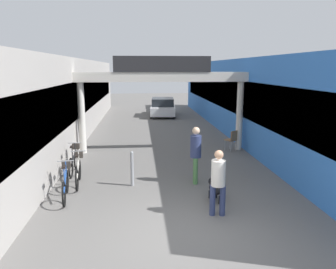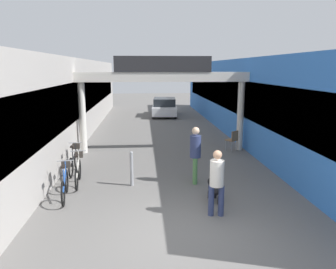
{
  "view_description": "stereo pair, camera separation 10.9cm",
  "coord_description": "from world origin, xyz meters",
  "px_view_note": "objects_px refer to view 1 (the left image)",
  "views": [
    {
      "loc": [
        -0.95,
        -6.46,
        3.53
      ],
      "look_at": [
        0.0,
        4.42,
        1.3
      ],
      "focal_mm": 35.0,
      "sensor_mm": 36.0,
      "label": 1
    },
    {
      "loc": [
        -0.84,
        -6.47,
        3.53
      ],
      "look_at": [
        0.0,
        4.42,
        1.3
      ],
      "focal_mm": 35.0,
      "sensor_mm": 36.0,
      "label": 2
    }
  ],
  "objects_px": {
    "bicycle_silver_second": "(78,170)",
    "cafe_chair_wood_nearer": "(232,139)",
    "pedestrian_companion": "(196,151)",
    "bicycle_blue_nearest": "(66,183)",
    "dog_on_leash": "(214,188)",
    "bicycle_black_third": "(74,160)",
    "pedestrian_with_dog": "(218,179)",
    "bollard_post_metal": "(132,168)",
    "parked_car_white": "(163,107)"
  },
  "relations": [
    {
      "from": "dog_on_leash",
      "to": "bicycle_blue_nearest",
      "type": "distance_m",
      "value": 4.08
    },
    {
      "from": "bollard_post_metal",
      "to": "cafe_chair_wood_nearer",
      "type": "relative_size",
      "value": 1.21
    },
    {
      "from": "parked_car_white",
      "to": "pedestrian_with_dog",
      "type": "bearing_deg",
      "value": -89.61
    },
    {
      "from": "parked_car_white",
      "to": "pedestrian_companion",
      "type": "bearing_deg",
      "value": -90.11
    },
    {
      "from": "dog_on_leash",
      "to": "bicycle_silver_second",
      "type": "xyz_separation_m",
      "value": [
        -3.89,
        1.63,
        0.09
      ]
    },
    {
      "from": "bicycle_blue_nearest",
      "to": "bicycle_black_third",
      "type": "bearing_deg",
      "value": 95.21
    },
    {
      "from": "bicycle_silver_second",
      "to": "cafe_chair_wood_nearer",
      "type": "distance_m",
      "value": 6.89
    },
    {
      "from": "pedestrian_companion",
      "to": "bollard_post_metal",
      "type": "distance_m",
      "value": 2.01
    },
    {
      "from": "dog_on_leash",
      "to": "bicycle_blue_nearest",
      "type": "height_order",
      "value": "bicycle_blue_nearest"
    },
    {
      "from": "pedestrian_companion",
      "to": "bicycle_silver_second",
      "type": "bearing_deg",
      "value": 176.43
    },
    {
      "from": "dog_on_leash",
      "to": "pedestrian_companion",
      "type": "bearing_deg",
      "value": 101.35
    },
    {
      "from": "cafe_chair_wood_nearer",
      "to": "dog_on_leash",
      "type": "bearing_deg",
      "value": -110.57
    },
    {
      "from": "cafe_chair_wood_nearer",
      "to": "pedestrian_companion",
      "type": "bearing_deg",
      "value": -120.4
    },
    {
      "from": "pedestrian_with_dog",
      "to": "parked_car_white",
      "type": "xyz_separation_m",
      "value": [
        -0.12,
        17.04,
        -0.29
      ]
    },
    {
      "from": "pedestrian_with_dog",
      "to": "cafe_chair_wood_nearer",
      "type": "height_order",
      "value": "pedestrian_with_dog"
    },
    {
      "from": "bicycle_black_third",
      "to": "cafe_chair_wood_nearer",
      "type": "height_order",
      "value": "bicycle_black_third"
    },
    {
      "from": "parked_car_white",
      "to": "bicycle_blue_nearest",
      "type": "bearing_deg",
      "value": -103.68
    },
    {
      "from": "pedestrian_with_dog",
      "to": "bicycle_silver_second",
      "type": "xyz_separation_m",
      "value": [
        -3.76,
        2.56,
        -0.49
      ]
    },
    {
      "from": "pedestrian_companion",
      "to": "bollard_post_metal",
      "type": "bearing_deg",
      "value": -177.08
    },
    {
      "from": "pedestrian_companion",
      "to": "cafe_chair_wood_nearer",
      "type": "bearing_deg",
      "value": 59.6
    },
    {
      "from": "bicycle_blue_nearest",
      "to": "bollard_post_metal",
      "type": "xyz_separation_m",
      "value": [
        1.81,
        0.78,
        0.11
      ]
    },
    {
      "from": "pedestrian_with_dog",
      "to": "dog_on_leash",
      "type": "bearing_deg",
      "value": 81.5
    },
    {
      "from": "dog_on_leash",
      "to": "cafe_chair_wood_nearer",
      "type": "relative_size",
      "value": 0.85
    },
    {
      "from": "cafe_chair_wood_nearer",
      "to": "pedestrian_with_dog",
      "type": "bearing_deg",
      "value": -108.85
    },
    {
      "from": "pedestrian_companion",
      "to": "bollard_post_metal",
      "type": "xyz_separation_m",
      "value": [
        -1.96,
        -0.1,
        -0.47
      ]
    },
    {
      "from": "dog_on_leash",
      "to": "parked_car_white",
      "type": "relative_size",
      "value": 0.18
    },
    {
      "from": "dog_on_leash",
      "to": "bicycle_silver_second",
      "type": "relative_size",
      "value": 0.45
    },
    {
      "from": "bicycle_silver_second",
      "to": "parked_car_white",
      "type": "bearing_deg",
      "value": 75.88
    },
    {
      "from": "bicycle_blue_nearest",
      "to": "cafe_chair_wood_nearer",
      "type": "distance_m",
      "value": 7.64
    },
    {
      "from": "dog_on_leash",
      "to": "bicycle_black_third",
      "type": "height_order",
      "value": "bicycle_black_third"
    },
    {
      "from": "pedestrian_companion",
      "to": "bicycle_blue_nearest",
      "type": "height_order",
      "value": "pedestrian_companion"
    },
    {
      "from": "bicycle_blue_nearest",
      "to": "bollard_post_metal",
      "type": "distance_m",
      "value": 1.97
    },
    {
      "from": "pedestrian_with_dog",
      "to": "bollard_post_metal",
      "type": "height_order",
      "value": "pedestrian_with_dog"
    },
    {
      "from": "pedestrian_with_dog",
      "to": "bollard_post_metal",
      "type": "bearing_deg",
      "value": 133.2
    },
    {
      "from": "pedestrian_companion",
      "to": "parked_car_white",
      "type": "relative_size",
      "value": 0.43
    },
    {
      "from": "pedestrian_companion",
      "to": "parked_car_white",
      "type": "bearing_deg",
      "value": 89.89
    },
    {
      "from": "bicycle_silver_second",
      "to": "bicycle_black_third",
      "type": "distance_m",
      "value": 1.23
    },
    {
      "from": "dog_on_leash",
      "to": "parked_car_white",
      "type": "distance_m",
      "value": 16.11
    },
    {
      "from": "bicycle_blue_nearest",
      "to": "parked_car_white",
      "type": "xyz_separation_m",
      "value": [
        3.79,
        15.58,
        0.21
      ]
    },
    {
      "from": "bollard_post_metal",
      "to": "parked_car_white",
      "type": "relative_size",
      "value": 0.26
    },
    {
      "from": "pedestrian_with_dog",
      "to": "bollard_post_metal",
      "type": "distance_m",
      "value": 3.09
    },
    {
      "from": "pedestrian_companion",
      "to": "dog_on_leash",
      "type": "height_order",
      "value": "pedestrian_companion"
    },
    {
      "from": "bicycle_silver_second",
      "to": "bicycle_black_third",
      "type": "relative_size",
      "value": 1.0
    },
    {
      "from": "pedestrian_with_dog",
      "to": "parked_car_white",
      "type": "bearing_deg",
      "value": 90.39
    },
    {
      "from": "bicycle_silver_second",
      "to": "cafe_chair_wood_nearer",
      "type": "relative_size",
      "value": 1.89
    },
    {
      "from": "dog_on_leash",
      "to": "cafe_chair_wood_nearer",
      "type": "bearing_deg",
      "value": 69.43
    },
    {
      "from": "dog_on_leash",
      "to": "parked_car_white",
      "type": "xyz_separation_m",
      "value": [
        -0.25,
        16.11,
        0.29
      ]
    },
    {
      "from": "pedestrian_companion",
      "to": "bicycle_black_third",
      "type": "height_order",
      "value": "pedestrian_companion"
    },
    {
      "from": "parked_car_white",
      "to": "dog_on_leash",
      "type": "bearing_deg",
      "value": -89.1
    },
    {
      "from": "bicycle_black_third",
      "to": "bollard_post_metal",
      "type": "relative_size",
      "value": 1.56
    }
  ]
}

